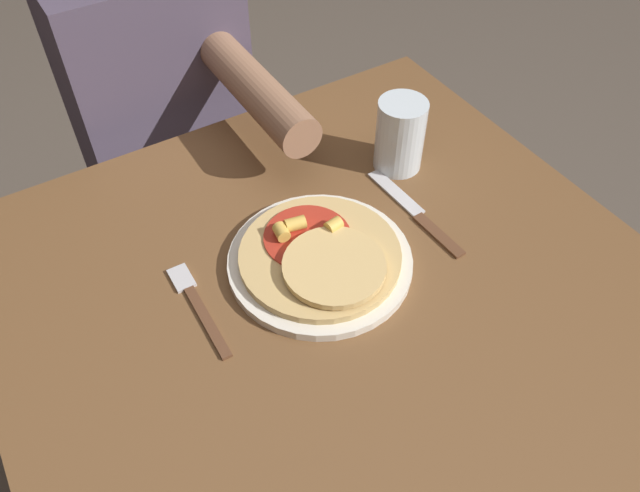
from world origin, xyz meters
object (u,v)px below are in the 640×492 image
(pizza, at_px, (322,256))
(knife, at_px, (416,213))
(plate, at_px, (320,261))
(person_diner, at_px, (163,111))
(fork, at_px, (196,303))
(drinking_glass, at_px, (400,135))
(dining_table, at_px, (331,339))

(pizza, relative_size, knife, 1.05)
(plate, distance_m, person_diner, 0.57)
(knife, bearing_deg, fork, 177.23)
(pizza, distance_m, fork, 0.19)
(pizza, relative_size, drinking_glass, 1.90)
(dining_table, height_order, drinking_glass, drinking_glass)
(plate, height_order, pizza, pizza)
(person_diner, bearing_deg, plate, -87.05)
(fork, height_order, drinking_glass, drinking_glass)
(pizza, bearing_deg, fork, 169.91)
(plate, bearing_deg, dining_table, -99.51)
(drinking_glass, bearing_deg, fork, -166.88)
(pizza, bearing_deg, plate, 88.79)
(dining_table, height_order, plate, plate)
(dining_table, xyz_separation_m, drinking_glass, (0.23, 0.17, 0.19))
(pizza, bearing_deg, dining_table, -100.50)
(dining_table, bearing_deg, person_diner, 92.01)
(fork, height_order, person_diner, person_diner)
(dining_table, relative_size, plate, 3.40)
(drinking_glass, relative_size, person_diner, 0.10)
(drinking_glass, distance_m, person_diner, 0.52)
(fork, distance_m, person_diner, 0.56)
(dining_table, height_order, knife, knife)
(pizza, height_order, person_diner, person_diner)
(pizza, height_order, drinking_glass, drinking_glass)
(drinking_glass, bearing_deg, pizza, -150.63)
(fork, xyz_separation_m, knife, (0.36, -0.02, -0.00))
(pizza, bearing_deg, knife, 4.62)
(plate, xyz_separation_m, drinking_glass, (0.23, 0.12, 0.05))
(dining_table, distance_m, plate, 0.14)
(plate, height_order, fork, plate)
(plate, xyz_separation_m, fork, (-0.18, 0.03, -0.00))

